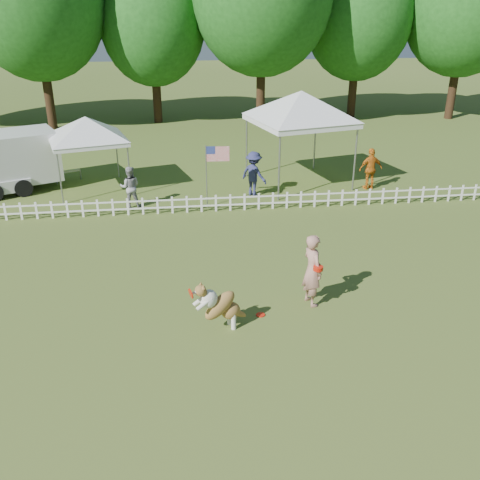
{
  "coord_description": "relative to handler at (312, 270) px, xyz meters",
  "views": [
    {
      "loc": [
        -2.02,
        -10.35,
        6.64
      ],
      "look_at": [
        -0.52,
        2.0,
        1.1
      ],
      "focal_mm": 40.0,
      "sensor_mm": 36.0,
      "label": 1
    }
  ],
  "objects": [
    {
      "name": "ground",
      "position": [
        -1.02,
        -0.53,
        -0.89
      ],
      "size": [
        120.0,
        120.0,
        0.0
      ],
      "primitive_type": "plane",
      "color": "#3A531A",
      "rests_on": "ground"
    },
    {
      "name": "picket_fence",
      "position": [
        -1.02,
        6.47,
        -0.59
      ],
      "size": [
        22.0,
        0.08,
        0.6
      ],
      "primitive_type": null,
      "color": "white",
      "rests_on": "ground"
    },
    {
      "name": "handler",
      "position": [
        0.0,
        0.0,
        0.0
      ],
      "size": [
        0.59,
        0.74,
        1.79
      ],
      "primitive_type": "imported",
      "rotation": [
        0.0,
        0.0,
        1.85
      ],
      "color": "tan",
      "rests_on": "ground"
    },
    {
      "name": "dog",
      "position": [
        -2.24,
        -0.86,
        -0.28
      ],
      "size": [
        1.25,
        0.76,
        1.23
      ],
      "primitive_type": null,
      "rotation": [
        0.0,
        0.0,
        0.33
      ],
      "color": "brown",
      "rests_on": "ground"
    },
    {
      "name": "frisbee_on_turf",
      "position": [
        -1.28,
        -0.4,
        -0.88
      ],
      "size": [
        0.28,
        0.28,
        0.02
      ],
      "primitive_type": "cylinder",
      "rotation": [
        0.0,
        0.0,
        0.42
      ],
      "color": "red",
      "rests_on": "ground"
    },
    {
      "name": "canopy_tent_left",
      "position": [
        -6.3,
        9.39,
        0.49
      ],
      "size": [
        3.28,
        3.28,
        2.76
      ],
      "primitive_type": null,
      "rotation": [
        0.0,
        0.0,
        0.27
      ],
      "color": "white",
      "rests_on": "ground"
    },
    {
      "name": "canopy_tent_right",
      "position": [
        1.74,
        9.26,
        0.88
      ],
      "size": [
        4.16,
        4.16,
        3.54
      ],
      "primitive_type": null,
      "rotation": [
        0.0,
        0.0,
        0.25
      ],
      "color": "white",
      "rests_on": "ground"
    },
    {
      "name": "cargo_trailer",
      "position": [
        -9.64,
        9.65,
        0.23
      ],
      "size": [
        5.58,
        4.11,
        2.25
      ],
      "primitive_type": null,
      "rotation": [
        0.0,
        0.0,
        0.41
      ],
      "color": "silver",
      "rests_on": "ground"
    },
    {
      "name": "flag_pole",
      "position": [
        -2.04,
        6.94,
        0.22
      ],
      "size": [
        0.86,
        0.13,
        2.23
      ],
      "primitive_type": null,
      "rotation": [
        0.0,
        0.0,
        -0.05
      ],
      "color": "gray",
      "rests_on": "ground"
    },
    {
      "name": "spectator_a",
      "position": [
        -4.71,
        7.3,
        -0.16
      ],
      "size": [
        0.72,
        0.56,
        1.46
      ],
      "primitive_type": "imported",
      "rotation": [
        0.0,
        0.0,
        3.13
      ],
      "color": "gray",
      "rests_on": "ground"
    },
    {
      "name": "spectator_b",
      "position": [
        -0.22,
        7.99,
        -0.06
      ],
      "size": [
        1.19,
        1.21,
        1.67
      ],
      "primitive_type": "imported",
      "rotation": [
        0.0,
        0.0,
        2.34
      ],
      "color": "navy",
      "rests_on": "ground"
    },
    {
      "name": "spectator_c",
      "position": [
        4.34,
        8.2,
        -0.09
      ],
      "size": [
        0.98,
        0.5,
        1.6
      ],
      "primitive_type": "imported",
      "rotation": [
        0.0,
        0.0,
        3.27
      ],
      "color": "#C66817",
      "rests_on": "ground"
    },
    {
      "name": "tree_left",
      "position": [
        -10.02,
        20.97,
        5.11
      ],
      "size": [
        7.4,
        7.4,
        12.0
      ],
      "primitive_type": null,
      "color": "#1A4E16",
      "rests_on": "ground"
    },
    {
      "name": "tree_center_left",
      "position": [
        -4.02,
        21.97,
        4.01
      ],
      "size": [
        6.0,
        6.0,
        9.8
      ],
      "primitive_type": null,
      "color": "#1A4E16",
      "rests_on": "ground"
    },
    {
      "name": "tree_center_right",
      "position": [
        1.98,
        20.47,
        5.41
      ],
      "size": [
        7.6,
        7.6,
        12.6
      ],
      "primitive_type": null,
      "color": "#1A4E16",
      "rests_on": "ground"
    },
    {
      "name": "tree_right",
      "position": [
        7.98,
        21.97,
        4.31
      ],
      "size": [
        6.2,
        6.2,
        10.4
      ],
      "primitive_type": null,
      "color": "#1A4E16",
      "rests_on": "ground"
    },
    {
      "name": "tree_far_right",
      "position": [
        13.98,
        20.97,
        4.81
      ],
      "size": [
        7.0,
        7.0,
        11.4
      ],
      "primitive_type": null,
      "color": "#1A4E16",
      "rests_on": "ground"
    }
  ]
}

